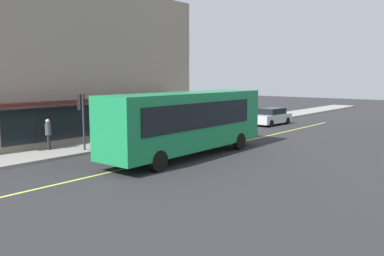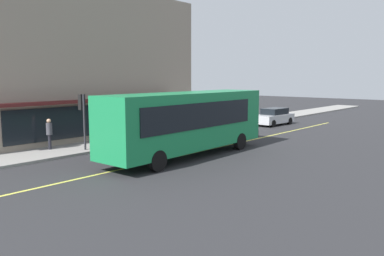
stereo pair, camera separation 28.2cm
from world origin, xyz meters
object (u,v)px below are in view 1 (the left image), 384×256
Objects in this scene: pedestrian_near_storefront at (161,122)px; traffic_light at (82,109)px; pedestrian_waiting at (142,125)px; pedestrian_mid_block at (48,131)px; bus at (188,120)px; car_silver at (271,117)px.

traffic_light is at bearing 177.16° from pedestrian_near_storefront.
pedestrian_waiting is 6.37m from pedestrian_mid_block.
pedestrian_waiting is at bearing 4.91° from traffic_light.
bus is at bearing -121.11° from pedestrian_near_storefront.
traffic_light is 2.00× the size of pedestrian_waiting.
traffic_light reaches higher than car_silver.
pedestrian_mid_block is at bearing 170.62° from pedestrian_waiting.
pedestrian_waiting is at bearing 170.01° from car_silver.
bus is 2.56× the size of car_silver.
traffic_light is at bearing -48.58° from pedestrian_mid_block.
pedestrian_mid_block reaches higher than pedestrian_near_storefront.
pedestrian_near_storefront is at bearing 172.39° from car_silver.
car_silver is 2.44× the size of pedestrian_mid_block.
bus is at bearing -167.53° from car_silver.
traffic_light reaches higher than pedestrian_near_storefront.
pedestrian_mid_block is at bearing 122.20° from bus.
pedestrian_near_storefront is at bearing -32.66° from pedestrian_waiting.
car_silver is 13.85m from pedestrian_waiting.
car_silver is at bearing 12.47° from bus.
pedestrian_waiting is (4.99, 0.43, -1.43)m from traffic_light.
pedestrian_mid_block is (-6.28, 1.04, 0.13)m from pedestrian_waiting.
pedestrian_waiting is (-13.64, 2.40, 0.36)m from car_silver.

